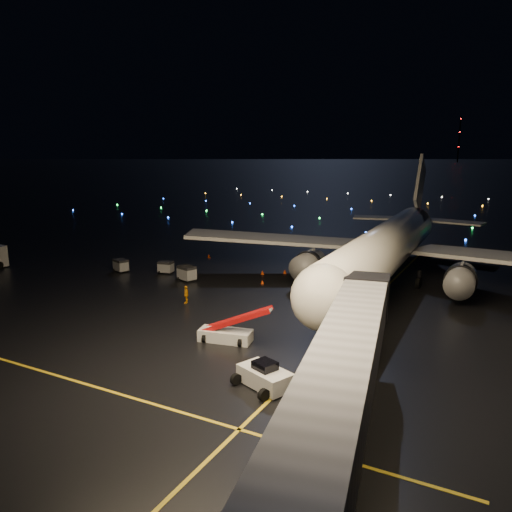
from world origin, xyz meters
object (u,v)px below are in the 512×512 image
object	(u,v)px
baggage_cart_0	(166,267)
baggage_cart_1	(187,273)
pushback_tug	(265,374)
belt_loader	(225,323)
crew_c	(186,294)
baggage_cart_2	(121,265)
airliner	(392,219)

from	to	relation	value
baggage_cart_0	baggage_cart_1	size ratio (longest dim) A/B	0.86
pushback_tug	baggage_cart_1	xyz separation A→B (m)	(-21.26, 20.66, -0.00)
belt_loader	crew_c	distance (m)	11.65
belt_loader	baggage_cart_2	xyz separation A→B (m)	(-25.03, 14.59, -0.75)
baggage_cart_2	airliner	bearing A→B (deg)	40.12
airliner	baggage_cart_1	world-z (taller)	airliner
airliner	baggage_cart_0	bearing A→B (deg)	-161.68
pushback_tug	baggage_cart_2	world-z (taller)	pushback_tug
crew_c	baggage_cart_1	bearing A→B (deg)	-163.57
baggage_cart_2	pushback_tug	bearing A→B (deg)	-12.94
airliner	pushback_tug	world-z (taller)	airliner
airliner	crew_c	distance (m)	26.27
airliner	crew_c	size ratio (longest dim) A/B	28.29
airliner	baggage_cart_1	bearing A→B (deg)	-153.97
airliner	baggage_cart_1	size ratio (longest dim) A/B	25.25
pushback_tug	baggage_cart_2	bearing A→B (deg)	169.15
baggage_cart_0	baggage_cart_2	distance (m)	6.14
belt_loader	crew_c	xyz separation A→B (m)	(-9.16, 7.18, -0.62)
pushback_tug	baggage_cart_1	size ratio (longest dim) A/B	1.79
airliner	pushback_tug	xyz separation A→B (m)	(-0.66, -32.35, -6.66)
pushback_tug	crew_c	xyz separation A→B (m)	(-15.81, 12.98, 0.04)
pushback_tug	baggage_cart_2	size ratio (longest dim) A/B	1.97
airliner	crew_c	world-z (taller)	airliner
airliner	pushback_tug	size ratio (longest dim) A/B	14.12
pushback_tug	belt_loader	size ratio (longest dim) A/B	0.58
crew_c	baggage_cart_0	xyz separation A→B (m)	(-10.10, 9.50, -0.17)
baggage_cart_0	baggage_cart_2	xyz separation A→B (m)	(-5.78, -2.09, 0.04)
crew_c	pushback_tug	bearing A→B (deg)	31.65
crew_c	baggage_cart_0	world-z (taller)	crew_c
belt_loader	baggage_cart_1	size ratio (longest dim) A/B	3.06
airliner	crew_c	xyz separation A→B (m)	(-16.47, -19.37, -6.62)
crew_c	baggage_cart_2	bearing A→B (deg)	-133.99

